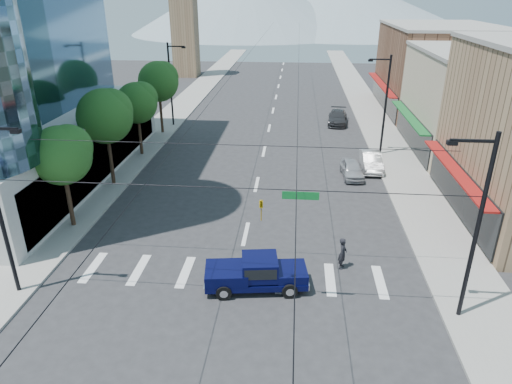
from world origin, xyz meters
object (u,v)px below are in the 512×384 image
parked_car_near (352,169)px  parked_car_mid (371,161)px  pedestrian (343,253)px  pickup_truck (256,273)px  parked_car_far (338,117)px

parked_car_near → parked_car_mid: (1.80, 1.82, 0.06)m
pedestrian → parked_car_mid: bearing=2.2°
pedestrian → pickup_truck: bearing=132.2°
pickup_truck → pedestrian: 5.10m
pedestrian → parked_car_far: bearing=12.0°
parked_car_mid → parked_car_far: (-1.75, 14.35, 0.00)m
parked_car_mid → parked_car_far: size_ratio=0.88×
pedestrian → parked_car_near: (1.91, 13.60, -0.23)m
parked_car_mid → pedestrian: bearing=-103.4°
pedestrian → parked_car_near: 13.74m
parked_car_near → parked_car_far: 16.17m
pickup_truck → parked_car_near: 17.15m
parked_car_mid → parked_car_far: same height
pickup_truck → parked_car_near: (6.47, 15.88, -0.25)m
pedestrian → parked_car_mid: (3.71, 15.42, -0.17)m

